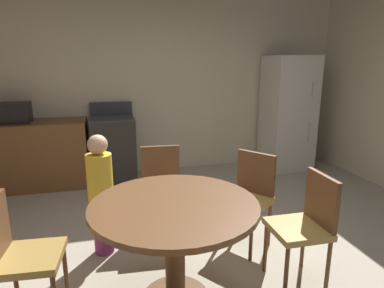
# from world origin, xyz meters

# --- Properties ---
(ground_plane) EXTENTS (14.00, 14.00, 0.00)m
(ground_plane) POSITION_xyz_m (0.00, 0.00, 0.00)
(ground_plane) COLOR #A89E89
(wall_back) EXTENTS (6.19, 0.12, 2.70)m
(wall_back) POSITION_xyz_m (0.00, 2.85, 1.35)
(wall_back) COLOR beige
(wall_back) RESTS_ON ground
(kitchen_counter) EXTENTS (1.84, 0.60, 0.90)m
(kitchen_counter) POSITION_xyz_m (-1.88, 2.45, 0.45)
(kitchen_counter) COLOR brown
(kitchen_counter) RESTS_ON ground
(oven_range) EXTENTS (0.60, 0.60, 1.10)m
(oven_range) POSITION_xyz_m (-0.61, 2.45, 0.47)
(oven_range) COLOR #2D2B28
(oven_range) RESTS_ON ground
(refrigerator) EXTENTS (0.68, 0.68, 1.76)m
(refrigerator) POSITION_xyz_m (2.08, 2.39, 0.88)
(refrigerator) COLOR silver
(refrigerator) RESTS_ON ground
(microwave) EXTENTS (0.44, 0.32, 0.26)m
(microwave) POSITION_xyz_m (-1.87, 2.45, 1.03)
(microwave) COLOR black
(microwave) RESTS_ON kitchen_counter
(dining_table) EXTENTS (1.15, 1.15, 0.76)m
(dining_table) POSITION_xyz_m (-0.26, -0.24, 0.60)
(dining_table) COLOR brown
(dining_table) RESTS_ON ground
(chair_northeast) EXTENTS (0.56, 0.56, 0.87)m
(chair_northeast) POSITION_xyz_m (0.56, 0.36, 0.50)
(chair_northeast) COLOR brown
(chair_northeast) RESTS_ON ground
(chair_west) EXTENTS (0.43, 0.43, 0.87)m
(chair_west) POSITION_xyz_m (-1.27, -0.17, 0.50)
(chair_west) COLOR brown
(chair_west) RESTS_ON ground
(chair_north) EXTENTS (0.43, 0.43, 0.87)m
(chair_north) POSITION_xyz_m (-0.19, 0.77, 0.50)
(chair_north) COLOR brown
(chair_north) RESTS_ON ground
(chair_east) EXTENTS (0.41, 0.41, 0.87)m
(chair_east) POSITION_xyz_m (0.76, -0.26, 0.50)
(chair_east) COLOR brown
(chair_east) RESTS_ON ground
(person_child) EXTENTS (0.30, 0.30, 1.09)m
(person_child) POSITION_xyz_m (-0.76, 0.54, 0.58)
(person_child) COLOR #8C337A
(person_child) RESTS_ON ground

